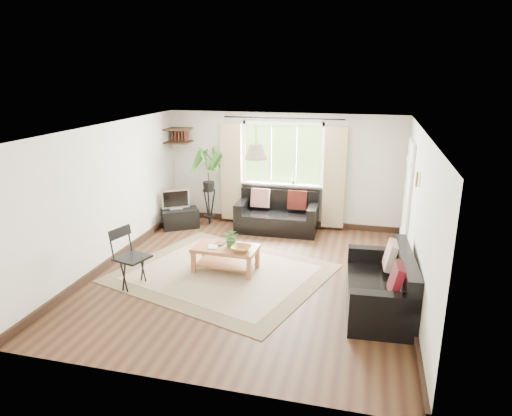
% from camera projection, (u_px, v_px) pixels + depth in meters
% --- Properties ---
extents(floor, '(5.50, 5.50, 0.00)m').
position_uv_depth(floor, '(250.00, 276.00, 7.47)').
color(floor, '#321B10').
rests_on(floor, ground).
extents(ceiling, '(5.50, 5.50, 0.00)m').
position_uv_depth(ceiling, '(249.00, 129.00, 6.77)').
color(ceiling, white).
rests_on(ceiling, floor).
extents(wall_back, '(5.00, 0.02, 2.40)m').
position_uv_depth(wall_back, '(283.00, 170.00, 9.67)').
color(wall_back, silver).
rests_on(wall_back, floor).
extents(wall_front, '(5.00, 0.02, 2.40)m').
position_uv_depth(wall_front, '(180.00, 282.00, 4.57)').
color(wall_front, silver).
rests_on(wall_front, floor).
extents(wall_left, '(0.02, 5.50, 2.40)m').
position_uv_depth(wall_left, '(107.00, 196.00, 7.70)').
color(wall_left, silver).
rests_on(wall_left, floor).
extents(wall_right, '(0.02, 5.50, 2.40)m').
position_uv_depth(wall_right, '(418.00, 218.00, 6.54)').
color(wall_right, silver).
rests_on(wall_right, floor).
extents(rug, '(3.84, 3.55, 0.02)m').
position_uv_depth(rug, '(223.00, 273.00, 7.57)').
color(rug, beige).
rests_on(rug, floor).
extents(window, '(2.50, 0.16, 2.16)m').
position_uv_depth(window, '(283.00, 154.00, 9.54)').
color(window, white).
rests_on(window, wall_back).
extents(door, '(0.06, 0.96, 2.06)m').
position_uv_depth(door, '(407.00, 200.00, 8.18)').
color(door, silver).
rests_on(door, wall_right).
extents(corner_shelf, '(0.50, 0.50, 0.34)m').
position_uv_depth(corner_shelf, '(178.00, 136.00, 9.77)').
color(corner_shelf, black).
rests_on(corner_shelf, wall_back).
extents(pendant_lamp, '(0.36, 0.36, 0.54)m').
position_uv_depth(pendant_lamp, '(256.00, 148.00, 7.25)').
color(pendant_lamp, beige).
rests_on(pendant_lamp, ceiling).
extents(wall_sconce, '(0.12, 0.12, 0.28)m').
position_uv_depth(wall_sconce, '(415.00, 177.00, 6.68)').
color(wall_sconce, beige).
rests_on(wall_sconce, wall_right).
extents(sofa_back, '(1.68, 0.86, 0.78)m').
position_uv_depth(sofa_back, '(277.00, 213.00, 9.47)').
color(sofa_back, black).
rests_on(sofa_back, floor).
extents(sofa_right, '(1.75, 0.95, 0.80)m').
position_uv_depth(sofa_right, '(379.00, 283.00, 6.34)').
color(sofa_right, black).
rests_on(sofa_right, floor).
extents(coffee_table, '(1.08, 0.61, 0.43)m').
position_uv_depth(coffee_table, '(226.00, 259.00, 7.61)').
color(coffee_table, brown).
rests_on(coffee_table, floor).
extents(table_plant, '(0.30, 0.26, 0.31)m').
position_uv_depth(table_plant, '(232.00, 237.00, 7.52)').
color(table_plant, '#2B6327').
rests_on(table_plant, coffee_table).
extents(bowl, '(0.35, 0.35, 0.08)m').
position_uv_depth(bowl, '(241.00, 248.00, 7.36)').
color(bowl, olive).
rests_on(bowl, coffee_table).
extents(book_a, '(0.20, 0.24, 0.02)m').
position_uv_depth(book_a, '(208.00, 247.00, 7.53)').
color(book_a, silver).
rests_on(book_a, coffee_table).
extents(book_b, '(0.19, 0.24, 0.02)m').
position_uv_depth(book_b, '(216.00, 242.00, 7.71)').
color(book_b, brown).
rests_on(book_b, coffee_table).
extents(tv_stand, '(0.86, 0.76, 0.41)m').
position_uv_depth(tv_stand, '(180.00, 218.00, 9.73)').
color(tv_stand, black).
rests_on(tv_stand, floor).
extents(tv, '(0.59, 0.47, 0.44)m').
position_uv_depth(tv, '(176.00, 199.00, 9.63)').
color(tv, '#A5A5AA').
rests_on(tv, tv_stand).
extents(palm_stand, '(0.77, 0.77, 1.66)m').
position_uv_depth(palm_stand, '(209.00, 187.00, 9.78)').
color(palm_stand, black).
rests_on(palm_stand, floor).
extents(folding_chair, '(0.60, 0.60, 0.94)m').
position_uv_depth(folding_chair, '(132.00, 259.00, 6.97)').
color(folding_chair, black).
rests_on(folding_chair, floor).
extents(sill_plant, '(0.14, 0.10, 0.27)m').
position_uv_depth(sill_plant, '(293.00, 178.00, 9.54)').
color(sill_plant, '#2D6023').
rests_on(sill_plant, window).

